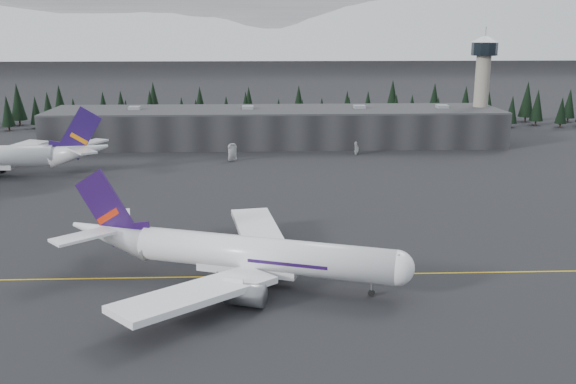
{
  "coord_description": "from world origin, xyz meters",
  "views": [
    {
      "loc": [
        -5.14,
        -103.8,
        41.02
      ],
      "look_at": [
        0.0,
        20.0,
        9.0
      ],
      "focal_mm": 40.0,
      "sensor_mm": 36.0,
      "label": 1
    }
  ],
  "objects_px": {
    "jet_main": "(234,252)",
    "gse_vehicle_a": "(232,159)",
    "control_tower": "(482,77)",
    "terminal": "(276,126)",
    "gse_vehicle_b": "(356,152)"
  },
  "relations": [
    {
      "from": "gse_vehicle_a",
      "to": "gse_vehicle_b",
      "type": "height_order",
      "value": "gse_vehicle_a"
    },
    {
      "from": "control_tower",
      "to": "jet_main",
      "type": "xyz_separation_m",
      "value": [
        -84.96,
        -131.8,
        -18.43
      ]
    },
    {
      "from": "gse_vehicle_a",
      "to": "gse_vehicle_b",
      "type": "distance_m",
      "value": 41.62
    },
    {
      "from": "gse_vehicle_b",
      "to": "terminal",
      "type": "bearing_deg",
      "value": -122.8
    },
    {
      "from": "terminal",
      "to": "jet_main",
      "type": "relative_size",
      "value": 2.74
    },
    {
      "from": "jet_main",
      "to": "gse_vehicle_a",
      "type": "distance_m",
      "value": 98.57
    },
    {
      "from": "jet_main",
      "to": "gse_vehicle_b",
      "type": "distance_m",
      "value": 113.36
    },
    {
      "from": "terminal",
      "to": "gse_vehicle_b",
      "type": "distance_m",
      "value": 34.28
    },
    {
      "from": "gse_vehicle_b",
      "to": "gse_vehicle_a",
      "type": "bearing_deg",
      "value": -71.01
    },
    {
      "from": "terminal",
      "to": "jet_main",
      "type": "distance_m",
      "value": 129.19
    },
    {
      "from": "control_tower",
      "to": "jet_main",
      "type": "relative_size",
      "value": 0.65
    },
    {
      "from": "jet_main",
      "to": "gse_vehicle_a",
      "type": "height_order",
      "value": "jet_main"
    },
    {
      "from": "terminal",
      "to": "control_tower",
      "type": "xyz_separation_m",
      "value": [
        75.0,
        3.0,
        17.11
      ]
    },
    {
      "from": "gse_vehicle_a",
      "to": "gse_vehicle_b",
      "type": "xyz_separation_m",
      "value": [
        40.64,
        8.99,
        -0.04
      ]
    },
    {
      "from": "control_tower",
      "to": "jet_main",
      "type": "height_order",
      "value": "control_tower"
    }
  ]
}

